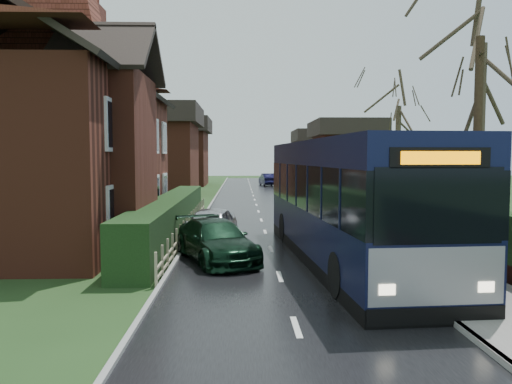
{
  "coord_description": "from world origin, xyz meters",
  "views": [
    {
      "loc": [
        -1.05,
        -15.22,
        3.25
      ],
      "look_at": [
        -0.42,
        5.19,
        1.8
      ],
      "focal_mm": 35.0,
      "sensor_mm": 36.0,
      "label": 1
    }
  ],
  "objects_px": {
    "brick_house": "(46,128)",
    "bus": "(346,202)",
    "car_green": "(216,241)",
    "telegraph_pole": "(477,162)",
    "car_silver": "(210,227)",
    "bus_stop_sign": "(403,216)"
  },
  "relations": [
    {
      "from": "bus",
      "to": "car_silver",
      "type": "height_order",
      "value": "bus"
    },
    {
      "from": "brick_house",
      "to": "telegraph_pole",
      "type": "distance_m",
      "value": 15.68
    },
    {
      "from": "brick_house",
      "to": "car_green",
      "type": "distance_m",
      "value": 9.09
    },
    {
      "from": "telegraph_pole",
      "to": "car_silver",
      "type": "bearing_deg",
      "value": 157.76
    },
    {
      "from": "bus",
      "to": "telegraph_pole",
      "type": "relative_size",
      "value": 2.01
    },
    {
      "from": "brick_house",
      "to": "bus_stop_sign",
      "type": "bearing_deg",
      "value": -30.87
    },
    {
      "from": "car_silver",
      "to": "car_green",
      "type": "bearing_deg",
      "value": -74.65
    },
    {
      "from": "car_silver",
      "to": "telegraph_pole",
      "type": "height_order",
      "value": "telegraph_pole"
    },
    {
      "from": "car_green",
      "to": "telegraph_pole",
      "type": "distance_m",
      "value": 7.78
    },
    {
      "from": "bus_stop_sign",
      "to": "bus",
      "type": "bearing_deg",
      "value": 91.1
    },
    {
      "from": "brick_house",
      "to": "car_silver",
      "type": "height_order",
      "value": "brick_house"
    },
    {
      "from": "car_silver",
      "to": "car_green",
      "type": "relative_size",
      "value": 0.94
    },
    {
      "from": "brick_house",
      "to": "car_silver",
      "type": "xyz_separation_m",
      "value": [
        6.56,
        -1.94,
        -3.68
      ]
    },
    {
      "from": "brick_house",
      "to": "telegraph_pole",
      "type": "xyz_separation_m",
      "value": [
        13.53,
        -7.81,
        -1.25
      ]
    },
    {
      "from": "brick_house",
      "to": "telegraph_pole",
      "type": "height_order",
      "value": "brick_house"
    },
    {
      "from": "brick_house",
      "to": "bus",
      "type": "height_order",
      "value": "brick_house"
    },
    {
      "from": "bus_stop_sign",
      "to": "telegraph_pole",
      "type": "relative_size",
      "value": 0.42
    },
    {
      "from": "car_silver",
      "to": "telegraph_pole",
      "type": "relative_size",
      "value": 0.67
    },
    {
      "from": "car_silver",
      "to": "bus",
      "type": "bearing_deg",
      "value": -25.34
    },
    {
      "from": "bus",
      "to": "car_green",
      "type": "distance_m",
      "value": 4.22
    },
    {
      "from": "bus_stop_sign",
      "to": "car_silver",
      "type": "bearing_deg",
      "value": 113.78
    },
    {
      "from": "car_green",
      "to": "bus_stop_sign",
      "type": "relative_size",
      "value": 1.7
    }
  ]
}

